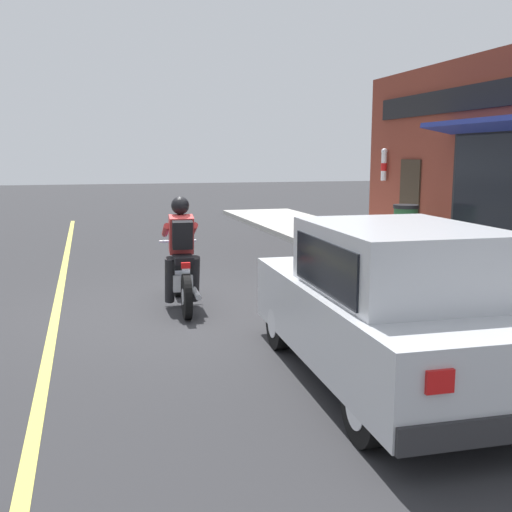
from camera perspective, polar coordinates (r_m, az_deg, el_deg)
The scene contains 7 objects.
ground_plane at distance 8.63m, azimuth -6.57°, elevation -5.24°, with size 80.00×80.00×0.00m, color #2B2B2D.
sidewalk_curb at distance 13.05m, azimuth 13.20°, elevation -0.07°, with size 2.60×22.00×0.14m, color #ADAAA3.
lane_stripe at distance 11.46m, azimuth -17.95°, elevation -1.93°, with size 0.12×19.80×0.01m, color #D1C64C.
storefront_building at distance 12.91m, azimuth 21.66°, elevation 8.50°, with size 1.25×9.73×4.20m.
motorcycle_with_rider at distance 8.75m, azimuth -7.12°, elevation -0.51°, with size 0.57×2.02×1.62m.
car_hatchback at distance 5.89m, azimuth 12.49°, elevation -4.71°, with size 1.78×3.84×1.57m.
trash_bin at distance 13.72m, azimuth 14.02°, elevation 2.75°, with size 0.56×0.56×0.98m.
Camera 1 is at (-1.31, -8.24, 2.19)m, focal length 42.00 mm.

